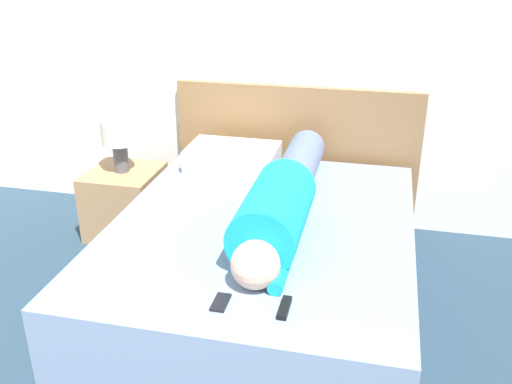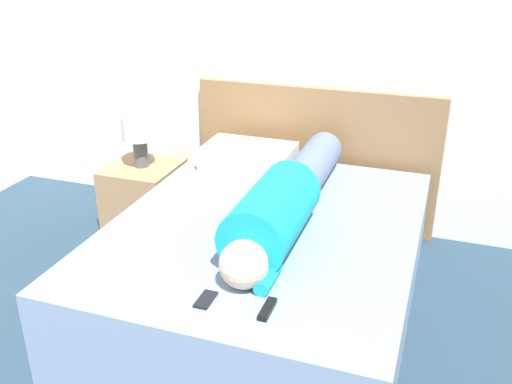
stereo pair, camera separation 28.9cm
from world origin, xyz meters
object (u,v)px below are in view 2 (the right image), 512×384
tv_remote (267,309)px  table_lamp (139,132)px  pillow_near_headboard (249,157)px  cell_phone (206,300)px  bed (265,264)px  nightstand (144,196)px  person_lying (285,201)px

tv_remote → table_lamp: bearing=134.8°
pillow_near_headboard → cell_phone: bearing=-76.8°
bed → tv_remote: tv_remote is taller
cell_phone → tv_remote: bearing=3.0°
nightstand → person_lying: size_ratio=0.29×
pillow_near_headboard → bed: bearing=-63.9°
bed → tv_remote: 0.86m
pillow_near_headboard → cell_phone: (0.36, -1.54, -0.07)m
bed → person_lying: size_ratio=1.20×
bed → pillow_near_headboard: size_ratio=3.41×
nightstand → person_lying: 1.46m
nightstand → pillow_near_headboard: size_ratio=0.82×
person_lying → cell_phone: bearing=-98.2°
person_lying → bed: bearing=-170.7°
person_lying → pillow_near_headboard: size_ratio=2.84×
person_lying → tv_remote: 0.81m
nightstand → pillow_near_headboard: bearing=7.9°
nightstand → tv_remote: bearing=-45.2°
person_lying → tv_remote: size_ratio=11.30×
table_lamp → tv_remote: (1.41, -1.42, -0.19)m
table_lamp → person_lying: (1.25, -0.63, -0.06)m
nightstand → cell_phone: (1.13, -1.43, 0.29)m
bed → nightstand: size_ratio=4.17×
cell_phone → pillow_near_headboard: bearing=103.2°
tv_remote → cell_phone: 0.28m
bed → tv_remote: (0.27, -0.77, 0.27)m
cell_phone → nightstand: bearing=128.4°
bed → nightstand: 1.31m
bed → pillow_near_headboard: (-0.37, 0.75, 0.34)m
tv_remote → cell_phone: tv_remote is taller
nightstand → table_lamp: (0.00, -0.00, 0.49)m
person_lying → cell_phone: (-0.12, -0.80, -0.14)m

